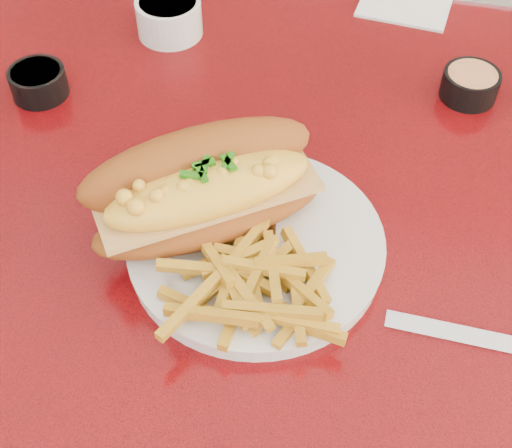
% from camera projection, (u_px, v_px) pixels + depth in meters
% --- Properties ---
extents(diner_table, '(1.23, 0.83, 0.77)m').
position_uv_depth(diner_table, '(257.00, 278.00, 0.85)').
color(diner_table, red).
rests_on(diner_table, ground).
extents(booth_bench_far, '(1.20, 0.51, 0.90)m').
position_uv_depth(booth_bench_far, '(339.00, 79.00, 1.60)').
color(booth_bench_far, maroon).
rests_on(booth_bench_far, ground).
extents(dinner_plate, '(0.26, 0.26, 0.02)m').
position_uv_depth(dinner_plate, '(256.00, 245.00, 0.66)').
color(dinner_plate, silver).
rests_on(dinner_plate, diner_table).
extents(mac_hoagie, '(0.24, 0.22, 0.10)m').
position_uv_depth(mac_hoagie, '(205.00, 188.00, 0.64)').
color(mac_hoagie, '#934A17').
rests_on(mac_hoagie, dinner_plate).
extents(fries_pile, '(0.12, 0.11, 0.03)m').
position_uv_depth(fries_pile, '(257.00, 282.00, 0.60)').
color(fries_pile, gold).
rests_on(fries_pile, dinner_plate).
extents(fork, '(0.04, 0.16, 0.00)m').
position_uv_depth(fork, '(272.00, 182.00, 0.70)').
color(fork, silver).
rests_on(fork, dinner_plate).
extents(gravy_ramekin, '(0.08, 0.08, 0.04)m').
position_uv_depth(gravy_ramekin, '(169.00, 16.00, 0.88)').
color(gravy_ramekin, silver).
rests_on(gravy_ramekin, diner_table).
extents(sauce_cup_left, '(0.07, 0.07, 0.03)m').
position_uv_depth(sauce_cup_left, '(38.00, 81.00, 0.80)').
color(sauce_cup_left, black).
rests_on(sauce_cup_left, diner_table).
extents(sauce_cup_right, '(0.07, 0.07, 0.03)m').
position_uv_depth(sauce_cup_right, '(470.00, 84.00, 0.80)').
color(sauce_cup_right, black).
rests_on(sauce_cup_right, diner_table).
extents(paper_napkin, '(0.13, 0.13, 0.00)m').
position_uv_depth(paper_napkin, '(407.00, 0.00, 0.94)').
color(paper_napkin, white).
rests_on(paper_napkin, diner_table).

